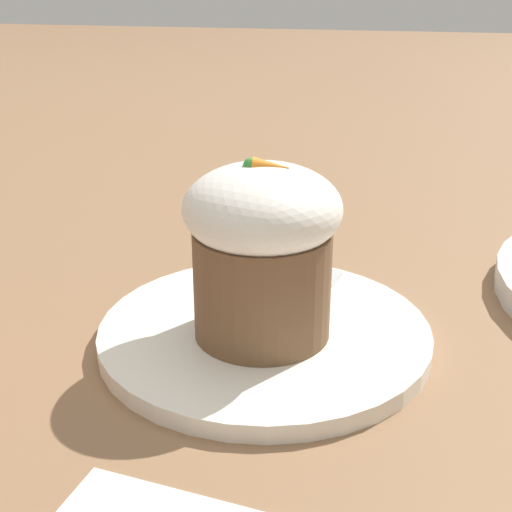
# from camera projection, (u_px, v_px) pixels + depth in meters

# --- Properties ---
(ground_plane) EXTENTS (4.00, 4.00, 0.00)m
(ground_plane) POSITION_uv_depth(u_px,v_px,m) (264.00, 341.00, 0.44)
(ground_plane) COLOR #846042
(dessert_plate) EXTENTS (0.20, 0.20, 0.01)m
(dessert_plate) POSITION_uv_depth(u_px,v_px,m) (264.00, 334.00, 0.44)
(dessert_plate) COLOR white
(dessert_plate) RESTS_ON ground_plane
(carrot_cake) EXTENTS (0.09, 0.09, 0.11)m
(carrot_cake) POSITION_uv_depth(u_px,v_px,m) (256.00, 247.00, 0.41)
(carrot_cake) COLOR brown
(carrot_cake) RESTS_ON dessert_plate
(spoon) EXTENTS (0.05, 0.12, 0.01)m
(spoon) POSITION_uv_depth(u_px,v_px,m) (289.00, 322.00, 0.43)
(spoon) COLOR #B7B7BC
(spoon) RESTS_ON dessert_plate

